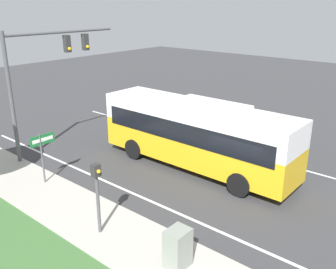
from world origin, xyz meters
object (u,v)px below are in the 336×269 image
Objects in this scene: signal_gantry at (44,66)px; street_sign at (43,149)px; bus at (196,131)px; utility_cabinet at (178,248)px; pedestrian_signal at (97,187)px.

signal_gantry is 5.04m from street_sign.
signal_gantry is 2.75× the size of street_sign.
bus reaches higher than utility_cabinet.
pedestrian_signal is 2.13× the size of utility_cabinet.
bus is at bearing -65.06° from signal_gantry.
utility_cabinet is at bearing -83.76° from pedestrian_signal.
street_sign is at bearing 144.74° from bus.
bus is 6.93m from pedestrian_signal.
bus is at bearing 6.73° from pedestrian_signal.
bus is 4.20× the size of street_sign.
pedestrian_signal is 1.13× the size of street_sign.
signal_gantry is at bearing 74.68° from utility_cabinet.
street_sign reaches higher than utility_cabinet.
signal_gantry is 2.43× the size of pedestrian_signal.
utility_cabinet is at bearing -147.92° from bus.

